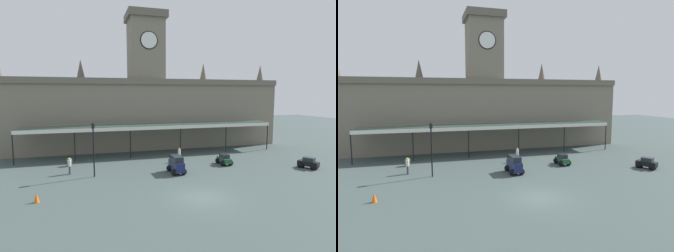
# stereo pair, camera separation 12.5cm
# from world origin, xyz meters

# --- Properties ---
(ground_plane) EXTENTS (140.00, 140.00, 0.00)m
(ground_plane) POSITION_xyz_m (0.00, 0.00, 0.00)
(ground_plane) COLOR #3F4D4B
(station_building) EXTENTS (40.53, 5.73, 19.50)m
(station_building) POSITION_xyz_m (0.00, 21.30, 6.02)
(station_building) COLOR slate
(station_building) RESTS_ON ground
(entrance_canopy) EXTENTS (33.30, 3.26, 4.00)m
(entrance_canopy) POSITION_xyz_m (-0.00, 16.26, 3.85)
(entrance_canopy) COLOR #38564C
(entrance_canopy) RESTS_ON ground
(car_navy_van) EXTENTS (1.65, 2.43, 1.77)m
(car_navy_van) POSITION_xyz_m (0.20, 7.03, 0.81)
(car_navy_van) COLOR #19214C
(car_navy_van) RESTS_ON ground
(car_green_sedan) EXTENTS (1.52, 2.05, 1.19)m
(car_green_sedan) POSITION_xyz_m (6.51, 8.80, 0.50)
(car_green_sedan) COLOR #1E512D
(car_green_sedan) RESTS_ON ground
(car_black_sedan) EXTENTS (2.05, 2.25, 1.19)m
(car_black_sedan) POSITION_xyz_m (14.54, 4.80, 0.50)
(car_black_sedan) COLOR black
(car_black_sedan) RESTS_ON ground
(pedestrian_crossing_forecourt) EXTENTS (0.34, 0.39, 1.67)m
(pedestrian_crossing_forecourt) POSITION_xyz_m (-10.26, 9.53, 0.91)
(pedestrian_crossing_forecourt) COLOR #3F384C
(pedestrian_crossing_forecourt) RESTS_ON ground
(pedestrian_beside_cars) EXTENTS (0.39, 0.34, 1.67)m
(pedestrian_beside_cars) POSITION_xyz_m (1.96, 11.40, 0.91)
(pedestrian_beside_cars) COLOR #3F384C
(pedestrian_beside_cars) RESTS_ON ground
(victorian_lamppost) EXTENTS (0.30, 0.30, 5.31)m
(victorian_lamppost) POSITION_xyz_m (-7.89, 7.95, 3.27)
(victorian_lamppost) COLOR black
(victorian_lamppost) RESTS_ON ground
(traffic_cone) EXTENTS (0.40, 0.40, 0.74)m
(traffic_cone) POSITION_xyz_m (-12.16, 2.44, 0.37)
(traffic_cone) COLOR orange
(traffic_cone) RESTS_ON ground
(planter_near_kerb) EXTENTS (0.60, 0.60, 0.96)m
(planter_near_kerb) POSITION_xyz_m (-10.49, 12.81, 0.49)
(planter_near_kerb) COLOR #47423D
(planter_near_kerb) RESTS_ON ground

